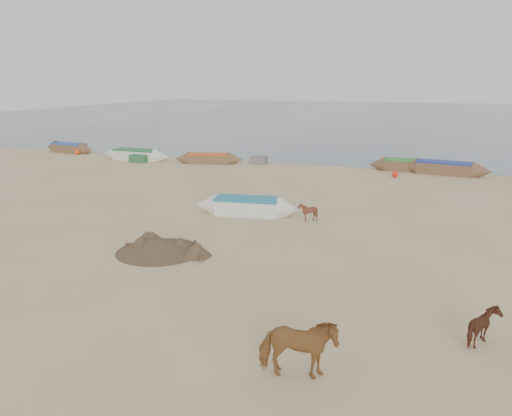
% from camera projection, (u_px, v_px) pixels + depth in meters
% --- Properties ---
extents(ground, '(140.00, 140.00, 0.00)m').
position_uv_depth(ground, '(220.00, 259.00, 18.60)').
color(ground, tan).
rests_on(ground, ground).
extents(sea, '(160.00, 160.00, 0.00)m').
position_uv_depth(sea, '(396.00, 116.00, 93.36)').
color(sea, slate).
rests_on(sea, ground).
extents(cow_adult, '(1.89, 1.19, 1.48)m').
position_uv_depth(cow_adult, '(298.00, 348.00, 10.99)').
color(cow_adult, brown).
rests_on(cow_adult, ground).
extents(calf_front, '(0.88, 0.80, 0.89)m').
position_uv_depth(calf_front, '(308.00, 212.00, 23.55)').
color(calf_front, '#5B291C').
rests_on(calf_front, ground).
extents(calf_right, '(0.87, 1.00, 0.96)m').
position_uv_depth(calf_right, '(485.00, 328.00, 12.44)').
color(calf_right, '#532B1B').
rests_on(calf_right, ground).
extents(near_canoe, '(5.41, 1.99, 0.86)m').
position_uv_depth(near_canoe, '(247.00, 206.00, 24.66)').
color(near_canoe, silver).
rests_on(near_canoe, ground).
extents(debris_pile, '(3.82, 3.82, 0.52)m').
position_uv_depth(debris_pile, '(160.00, 245.00, 19.36)').
color(debris_pile, brown).
rests_on(debris_pile, ground).
extents(waterline_canoes, '(50.25, 3.85, 0.92)m').
position_uv_depth(waterline_canoes, '(284.00, 161.00, 38.54)').
color(waterline_canoes, brown).
rests_on(waterline_canoes, ground).
extents(beach_clutter, '(47.66, 3.57, 0.64)m').
position_uv_depth(beach_clutter, '(384.00, 170.00, 35.12)').
color(beach_clutter, '#2A5E37').
rests_on(beach_clutter, ground).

